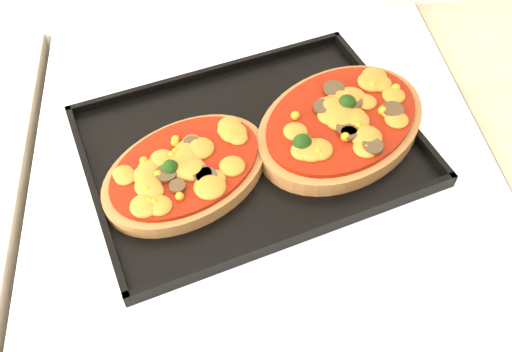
{
  "coord_description": "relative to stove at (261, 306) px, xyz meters",
  "views": [
    {
      "loc": [
        -0.06,
        1.22,
        1.47
      ],
      "look_at": [
        -0.0,
        1.65,
        0.92
      ],
      "focal_mm": 40.0,
      "sensor_mm": 36.0,
      "label": 1
    }
  ],
  "objects": [
    {
      "name": "stove",
      "position": [
        0.0,
        0.0,
        0.0
      ],
      "size": [
        0.6,
        0.6,
        0.91
      ],
      "primitive_type": "cube",
      "color": "silver",
      "rests_on": "floor"
    },
    {
      "name": "baking_tray",
      "position": [
        -0.02,
        0.0,
        0.47
      ],
      "size": [
        0.48,
        0.41,
        0.02
      ],
      "primitive_type": "cube",
      "rotation": [
        0.0,
        0.0,
        0.27
      ],
      "color": "black",
      "rests_on": "stove"
    },
    {
      "name": "pizza_left",
      "position": [
        -0.1,
        -0.04,
        0.48
      ],
      "size": [
        0.26,
        0.24,
        0.03
      ],
      "primitive_type": null,
      "rotation": [
        0.0,
        0.0,
        0.56
      ],
      "color": "brown",
      "rests_on": "baking_tray"
    },
    {
      "name": "pizza_right",
      "position": [
        0.1,
        0.01,
        0.48
      ],
      "size": [
        0.3,
        0.29,
        0.04
      ],
      "primitive_type": null,
      "rotation": [
        0.0,
        0.0,
        0.63
      ],
      "color": "brown",
      "rests_on": "baking_tray"
    }
  ]
}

